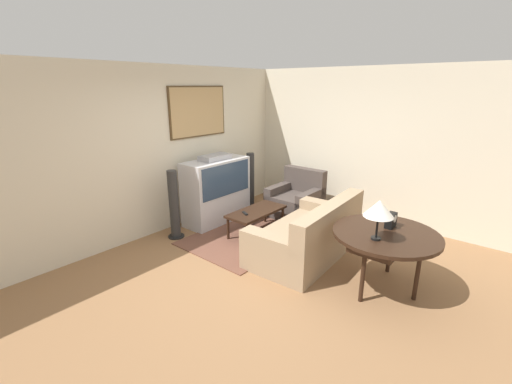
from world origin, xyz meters
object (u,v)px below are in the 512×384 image
at_px(tv, 216,190).
at_px(console_table, 386,237).
at_px(mantel_clock, 391,220).
at_px(coffee_table, 256,213).
at_px(speaker_tower_left, 174,206).
at_px(speaker_tower_right, 250,182).
at_px(table_lamp, 379,209).
at_px(couch, 309,236).
at_px(armchair, 296,201).

height_order(tv, console_table, tv).
bearing_deg(console_table, mantel_clock, 8.16).
height_order(coffee_table, speaker_tower_left, speaker_tower_left).
distance_m(console_table, speaker_tower_left, 3.20).
distance_m(console_table, speaker_tower_right, 3.33).
relative_size(console_table, speaker_tower_left, 1.10).
xyz_separation_m(mantel_clock, speaker_tower_left, (-0.90, 3.09, -0.29)).
bearing_deg(mantel_clock, table_lamp, 179.89).
relative_size(coffee_table, mantel_clock, 5.86).
bearing_deg(couch, coffee_table, -98.13).
bearing_deg(armchair, coffee_table, -92.10).
distance_m(tv, console_table, 3.12).
relative_size(tv, couch, 0.66).
height_order(tv, armchair, tv).
bearing_deg(speaker_tower_right, coffee_table, -134.65).
bearing_deg(armchair, table_lamp, -37.85).
height_order(speaker_tower_left, speaker_tower_right, same).
relative_size(coffee_table, speaker_tower_right, 0.94).
bearing_deg(speaker_tower_right, console_table, -110.33).
distance_m(table_lamp, speaker_tower_right, 3.44).
bearing_deg(speaker_tower_left, speaker_tower_right, 0.00).
bearing_deg(table_lamp, armchair, 52.56).
relative_size(armchair, speaker_tower_left, 0.78).
distance_m(tv, speaker_tower_left, 0.93).
height_order(tv, table_lamp, tv).
xyz_separation_m(coffee_table, mantel_clock, (-0.06, -2.17, 0.45)).
height_order(armchair, mantel_clock, mantel_clock).
distance_m(speaker_tower_left, speaker_tower_right, 1.86).
xyz_separation_m(armchair, coffee_table, (-1.13, 0.03, 0.08)).
bearing_deg(mantel_clock, speaker_tower_left, 106.18).
xyz_separation_m(couch, speaker_tower_left, (-0.86, 1.99, 0.24)).
height_order(table_lamp, speaker_tower_left, table_lamp).
xyz_separation_m(tv, armchair, (1.15, -0.95, -0.29)).
distance_m(tv, coffee_table, 0.95).
bearing_deg(table_lamp, tv, 81.11).
relative_size(mantel_clock, speaker_tower_right, 0.16).
height_order(armchair, coffee_table, armchair).
bearing_deg(tv, console_table, -94.11).
distance_m(couch, console_table, 1.20).
distance_m(couch, armchair, 1.60).
distance_m(table_lamp, speaker_tower_left, 3.17).
height_order(tv, couch, tv).
bearing_deg(speaker_tower_left, armchair, -24.60).
relative_size(tv, coffee_table, 1.17).
bearing_deg(couch, speaker_tower_right, -119.88).
xyz_separation_m(couch, armchair, (1.22, 1.03, -0.00)).
xyz_separation_m(armchair, speaker_tower_right, (-0.22, 0.95, 0.24)).
bearing_deg(armchair, couch, -50.23).
bearing_deg(armchair, tv, -130.04).
bearing_deg(armchair, speaker_tower_right, -167.40).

